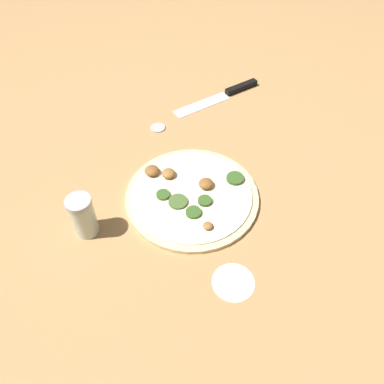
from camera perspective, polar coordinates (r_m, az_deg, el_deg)
The scene contains 6 objects.
ground_plane at distance 0.90m, azimuth 0.00°, elevation -0.87°, with size 3.00×3.00×0.00m, color tan.
pizza at distance 0.89m, azimuth -0.07°, elevation -0.46°, with size 0.32×0.32×0.03m.
knife at distance 1.21m, azimuth 5.69°, elevation 14.86°, with size 0.20×0.26×0.02m.
spice_jar at distance 0.83m, azimuth -16.26°, elevation -3.52°, with size 0.05×0.05×0.10m.
loose_cap at distance 1.08m, azimuth -5.23°, elevation 9.80°, with size 0.04×0.04×0.01m.
flour_patch at distance 0.78m, azimuth 6.31°, elevation -13.49°, with size 0.09×0.09×0.00m.
Camera 1 is at (0.57, 0.03, 0.69)m, focal length 35.00 mm.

